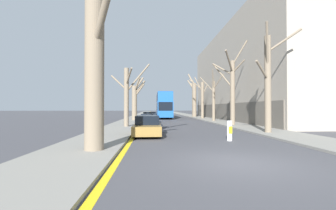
# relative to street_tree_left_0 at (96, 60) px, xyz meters

# --- Properties ---
(ground_plane) EXTENTS (300.00, 300.00, 0.00)m
(ground_plane) POSITION_rel_street_tree_left_0_xyz_m (5.29, -2.16, -3.90)
(ground_plane) COLOR #424247
(sidewalk_left) EXTENTS (3.33, 120.00, 0.12)m
(sidewalk_left) POSITION_rel_street_tree_left_0_xyz_m (-0.69, 47.84, -3.84)
(sidewalk_left) COLOR gray
(sidewalk_left) RESTS_ON ground
(sidewalk_right) EXTENTS (3.33, 120.00, 0.12)m
(sidewalk_right) POSITION_rel_street_tree_left_0_xyz_m (11.27, 47.84, -3.84)
(sidewalk_right) COLOR gray
(sidewalk_right) RESTS_ON ground
(building_facade_right) EXTENTS (10.08, 35.37, 13.96)m
(building_facade_right) POSITION_rel_street_tree_left_0_xyz_m (17.92, 25.03, 3.07)
(building_facade_right) COLOR #9E9384
(building_facade_right) RESTS_ON ground
(kerb_line_stripe) EXTENTS (0.24, 120.00, 0.01)m
(kerb_line_stripe) POSITION_rel_street_tree_left_0_xyz_m (1.15, 47.84, -3.90)
(kerb_line_stripe) COLOR yellow
(kerb_line_stripe) RESTS_ON ground
(street_tree_left_0) EXTENTS (2.92, 3.49, 8.67)m
(street_tree_left_0) POSITION_rel_street_tree_left_0_xyz_m (0.00, 0.00, 0.00)
(street_tree_left_0) COLOR #7A6B56
(street_tree_left_0) RESTS_ON ground
(street_tree_left_1) EXTENTS (3.84, 2.69, 6.29)m
(street_tree_left_1) POSITION_rel_street_tree_left_0_xyz_m (-0.07, 12.03, -0.79)
(street_tree_left_1) COLOR #7A6B56
(street_tree_left_1) RESTS_ON ground
(street_tree_left_2) EXTENTS (2.01, 2.67, 6.46)m
(street_tree_left_2) POSITION_rel_street_tree_left_0_xyz_m (-0.15, 23.11, -0.90)
(street_tree_left_2) COLOR #7A6B56
(street_tree_left_2) RESTS_ON ground
(street_tree_right_0) EXTENTS (3.73, 2.61, 7.68)m
(street_tree_right_0) POSITION_rel_street_tree_left_0_xyz_m (10.70, 6.02, -0.00)
(street_tree_right_0) COLOR #7A6B56
(street_tree_right_0) RESTS_ON ground
(street_tree_right_1) EXTENTS (3.19, 4.39, 8.73)m
(street_tree_right_1) POSITION_rel_street_tree_left_0_xyz_m (10.60, 13.21, 0.07)
(street_tree_right_1) COLOR #7A6B56
(street_tree_right_1) RESTS_ON ground
(street_tree_right_2) EXTENTS (2.46, 3.61, 6.91)m
(street_tree_right_2) POSITION_rel_street_tree_left_0_xyz_m (10.60, 20.34, -0.72)
(street_tree_right_2) COLOR #7A6B56
(street_tree_right_2) RESTS_ON ground
(street_tree_right_3) EXTENTS (3.66, 2.61, 7.33)m
(street_tree_right_3) POSITION_rel_street_tree_left_0_xyz_m (10.85, 28.49, -0.28)
(street_tree_right_3) COLOR #7A6B56
(street_tree_right_3) RESTS_ON ground
(street_tree_right_4) EXTENTS (1.61, 2.66, 9.05)m
(street_tree_right_4) POSITION_rel_street_tree_left_0_xyz_m (10.73, 35.50, 0.09)
(street_tree_right_4) COLOR #7A6B56
(street_tree_right_4) RESTS_ON ground
(double_decker_bus) EXTENTS (2.53, 11.40, 4.55)m
(double_decker_bus) POSITION_rel_street_tree_left_0_xyz_m (4.41, 31.36, -1.33)
(double_decker_bus) COLOR #19519E
(double_decker_bus) RESTS_ON ground
(parked_car_0) EXTENTS (1.78, 4.39, 1.34)m
(parked_car_0) POSITION_rel_street_tree_left_0_xyz_m (2.03, 5.75, -3.26)
(parked_car_0) COLOR olive
(parked_car_0) RESTS_ON ground
(parked_car_1) EXTENTS (1.72, 4.19, 1.28)m
(parked_car_1) POSITION_rel_street_tree_left_0_xyz_m (2.03, 12.30, -3.29)
(parked_car_1) COLOR navy
(parked_car_1) RESTS_ON ground
(parked_car_2) EXTENTS (1.81, 4.13, 1.37)m
(parked_car_2) POSITION_rel_street_tree_left_0_xyz_m (2.03, 18.39, -3.25)
(parked_car_2) COLOR black
(parked_car_2) RESTS_ON ground
(traffic_bollard) EXTENTS (0.29, 0.30, 1.14)m
(traffic_bollard) POSITION_rel_street_tree_left_0_xyz_m (6.74, 2.88, -3.33)
(traffic_bollard) COLOR white
(traffic_bollard) RESTS_ON ground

